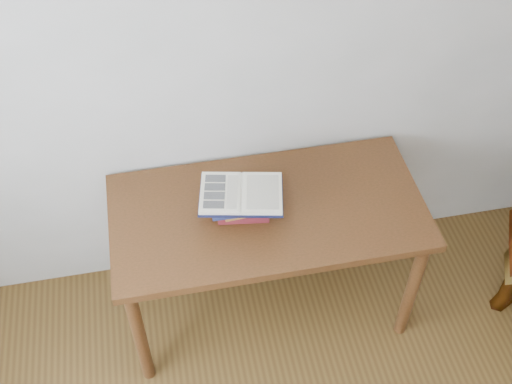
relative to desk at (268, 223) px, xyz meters
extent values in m
cube|color=beige|center=(-0.09, 0.37, 0.65)|extent=(3.50, 0.04, 2.60)
cube|color=#4F2A13|center=(0.00, 0.00, 0.08)|extent=(1.39, 0.70, 0.04)
cylinder|color=#4F2A13|center=(-0.64, -0.29, -0.30)|extent=(0.06, 0.06, 0.71)
cylinder|color=#4F2A13|center=(0.64, -0.29, -0.30)|extent=(0.06, 0.06, 0.71)
cylinder|color=#4F2A13|center=(-0.64, 0.29, -0.30)|extent=(0.06, 0.06, 0.71)
cylinder|color=#4F2A13|center=(0.64, 0.29, -0.30)|extent=(0.06, 0.06, 0.71)
cube|color=maroon|center=(-0.11, 0.01, 0.11)|extent=(0.24, 0.17, 0.03)
cube|color=brown|center=(-0.10, 0.02, 0.14)|extent=(0.22, 0.17, 0.03)
cube|color=#172447|center=(-0.12, 0.01, 0.17)|extent=(0.26, 0.18, 0.03)
cube|color=#172447|center=(-0.10, 0.00, 0.20)|extent=(0.20, 0.16, 0.03)
cube|color=black|center=(-0.12, -0.01, 0.22)|extent=(0.39, 0.31, 0.01)
cube|color=beige|center=(-0.21, 0.01, 0.24)|extent=(0.21, 0.26, 0.02)
cube|color=beige|center=(-0.03, -0.03, 0.24)|extent=(0.21, 0.26, 0.02)
cylinder|color=beige|center=(-0.12, -0.01, 0.24)|extent=(0.06, 0.23, 0.01)
cube|color=black|center=(-0.21, 0.09, 0.25)|extent=(0.09, 0.06, 0.00)
cube|color=black|center=(-0.22, 0.04, 0.25)|extent=(0.09, 0.06, 0.00)
cube|color=black|center=(-0.23, -0.01, 0.25)|extent=(0.09, 0.06, 0.00)
cube|color=black|center=(-0.24, -0.06, 0.25)|extent=(0.09, 0.06, 0.00)
cube|color=beige|center=(-0.16, 0.00, 0.25)|extent=(0.08, 0.20, 0.00)
cube|color=beige|center=(-0.03, -0.03, 0.25)|extent=(0.17, 0.22, 0.00)
camera|label=1|loc=(-0.41, -1.81, 2.23)|focal=45.00mm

